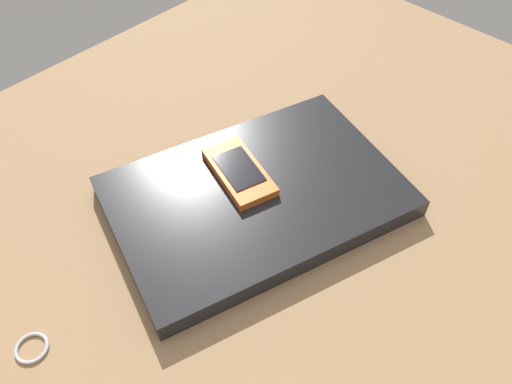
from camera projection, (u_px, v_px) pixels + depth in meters
desk_surface at (204, 233)px, 60.55cm from camera, size 120.00×80.00×3.00cm
laptop_closed at (256, 196)px, 60.73cm from camera, size 38.41×31.36×2.46cm
cell_phone_on_laptop at (239, 171)px, 60.95cm from camera, size 7.92×11.40×1.16cm
key_ring at (32, 348)px, 49.43cm from camera, size 3.27×3.27×0.36cm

